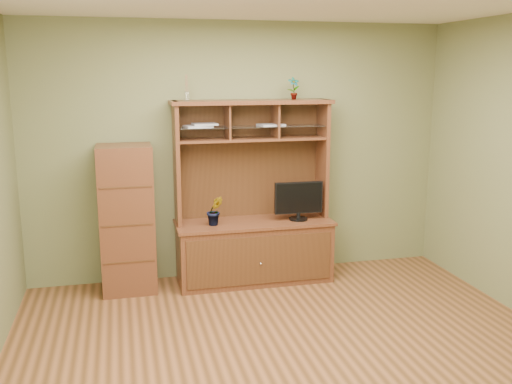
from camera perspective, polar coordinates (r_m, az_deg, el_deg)
name	(u,v)px	position (r m, az deg, el deg)	size (l,w,h in m)	color
room	(297,188)	(4.19, 4.12, 0.45)	(4.54, 4.04, 2.74)	#4E3016
media_hutch	(253,232)	(6.03, -0.26, -4.04)	(1.66, 0.61, 1.90)	#482314
monitor	(299,200)	(5.99, 4.29, -0.81)	(0.51, 0.20, 0.40)	black
orchid_plant	(215,211)	(5.80, -4.14, -1.87)	(0.17, 0.13, 0.30)	#31551D
top_plant	(294,88)	(5.99, 3.78, 10.31)	(0.12, 0.08, 0.23)	#406F26
reed_diffuser	(187,90)	(5.76, -6.95, 10.04)	(0.05, 0.05, 0.26)	silver
magazines	(224,125)	(5.84, -3.21, 6.69)	(1.05, 0.25, 0.04)	#A8A7AC
side_cabinet	(127,219)	(5.84, -12.78, -2.65)	(0.53, 0.48, 1.48)	#482314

